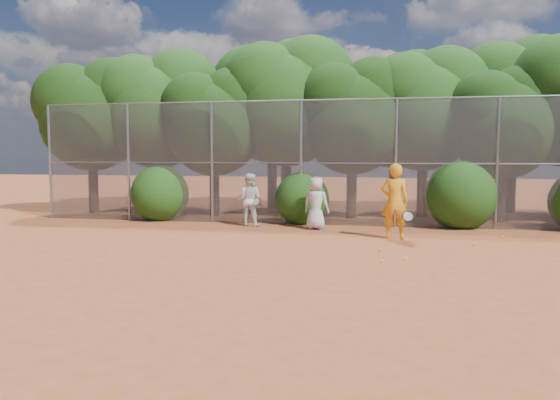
# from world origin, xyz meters

# --- Properties ---
(ground) EXTENTS (80.00, 80.00, 0.00)m
(ground) POSITION_xyz_m (0.00, 0.00, 0.00)
(ground) COLOR #9A4722
(ground) RESTS_ON ground
(fence_back) EXTENTS (20.05, 0.09, 4.03)m
(fence_back) POSITION_xyz_m (-0.12, 6.00, 2.05)
(fence_back) COLOR gray
(fence_back) RESTS_ON ground
(tree_0) EXTENTS (4.38, 3.81, 6.00)m
(tree_0) POSITION_xyz_m (-9.44, 8.04, 3.93)
(tree_0) COLOR black
(tree_0) RESTS_ON ground
(tree_1) EXTENTS (4.64, 4.03, 6.35)m
(tree_1) POSITION_xyz_m (-6.94, 8.54, 4.16)
(tree_1) COLOR black
(tree_1) RESTS_ON ground
(tree_2) EXTENTS (3.99, 3.47, 5.47)m
(tree_2) POSITION_xyz_m (-4.45, 7.83, 3.58)
(tree_2) COLOR black
(tree_2) RESTS_ON ground
(tree_3) EXTENTS (4.89, 4.26, 6.70)m
(tree_3) POSITION_xyz_m (-1.94, 8.84, 4.40)
(tree_3) COLOR black
(tree_3) RESTS_ON ground
(tree_4) EXTENTS (4.19, 3.64, 5.73)m
(tree_4) POSITION_xyz_m (0.55, 8.24, 3.76)
(tree_4) COLOR black
(tree_4) RESTS_ON ground
(tree_5) EXTENTS (4.51, 3.92, 6.17)m
(tree_5) POSITION_xyz_m (3.06, 9.04, 4.05)
(tree_5) COLOR black
(tree_5) RESTS_ON ground
(tree_6) EXTENTS (3.86, 3.36, 5.29)m
(tree_6) POSITION_xyz_m (5.55, 8.03, 3.47)
(tree_6) COLOR black
(tree_6) RESTS_ON ground
(tree_9) EXTENTS (4.83, 4.20, 6.62)m
(tree_9) POSITION_xyz_m (-7.94, 10.84, 4.34)
(tree_9) COLOR black
(tree_9) RESTS_ON ground
(tree_10) EXTENTS (5.15, 4.48, 7.06)m
(tree_10) POSITION_xyz_m (-2.93, 11.05, 4.63)
(tree_10) COLOR black
(tree_10) RESTS_ON ground
(tree_11) EXTENTS (4.64, 4.03, 6.35)m
(tree_11) POSITION_xyz_m (2.06, 10.64, 4.16)
(tree_11) COLOR black
(tree_11) RESTS_ON ground
(tree_12) EXTENTS (5.02, 4.37, 6.88)m
(tree_12) POSITION_xyz_m (6.56, 11.24, 4.51)
(tree_12) COLOR black
(tree_12) RESTS_ON ground
(bush_0) EXTENTS (2.00, 2.00, 2.00)m
(bush_0) POSITION_xyz_m (-6.00, 6.30, 1.00)
(bush_0) COLOR #173F0F
(bush_0) RESTS_ON ground
(bush_1) EXTENTS (1.80, 1.80, 1.80)m
(bush_1) POSITION_xyz_m (-1.00, 6.30, 0.90)
(bush_1) COLOR #173F0F
(bush_1) RESTS_ON ground
(bush_2) EXTENTS (2.20, 2.20, 2.20)m
(bush_2) POSITION_xyz_m (4.00, 6.30, 1.10)
(bush_2) COLOR #173F0F
(bush_2) RESTS_ON ground
(player_yellow) EXTENTS (0.89, 0.56, 2.05)m
(player_yellow) POSITION_xyz_m (1.95, 3.54, 1.02)
(player_yellow) COLOR orange
(player_yellow) RESTS_ON ground
(player_teen) EXTENTS (0.88, 0.67, 1.63)m
(player_teen) POSITION_xyz_m (-0.36, 4.97, 0.81)
(player_teen) COLOR silver
(player_teen) RESTS_ON ground
(player_white) EXTENTS (0.91, 0.79, 1.68)m
(player_white) POSITION_xyz_m (-2.57, 5.40, 0.84)
(player_white) COLOR white
(player_white) RESTS_ON ground
(ball_0) EXTENTS (0.07, 0.07, 0.07)m
(ball_0) POSITION_xyz_m (1.61, 1.56, 0.03)
(ball_0) COLOR yellow
(ball_0) RESTS_ON ground
(ball_1) EXTENTS (0.07, 0.07, 0.07)m
(ball_1) POSITION_xyz_m (3.91, 2.82, 0.03)
(ball_1) COLOR yellow
(ball_1) RESTS_ON ground
(ball_2) EXTENTS (0.07, 0.07, 0.07)m
(ball_2) POSITION_xyz_m (2.16, 0.64, 0.03)
(ball_2) COLOR yellow
(ball_2) RESTS_ON ground
(ball_4) EXTENTS (0.07, 0.07, 0.07)m
(ball_4) POSITION_xyz_m (1.65, 0.23, 0.03)
(ball_4) COLOR yellow
(ball_4) RESTS_ON ground
(ball_5) EXTENTS (0.07, 0.07, 0.07)m
(ball_5) POSITION_xyz_m (4.86, 4.23, 0.03)
(ball_5) COLOR yellow
(ball_5) RESTS_ON ground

